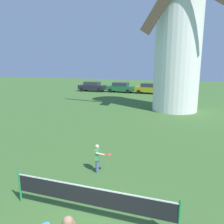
# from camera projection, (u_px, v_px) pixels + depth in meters

# --- Properties ---
(windmill) EXTENTS (9.08, 4.95, 15.89)m
(windmill) POSITION_uv_depth(u_px,v_px,m) (179.00, 29.00, 20.67)
(windmill) COLOR white
(windmill) RESTS_ON ground_plane
(tennis_net) EXTENTS (5.07, 0.06, 1.10)m
(tennis_net) POSITION_uv_depth(u_px,v_px,m) (90.00, 196.00, 6.61)
(tennis_net) COLOR #238E4C
(tennis_net) RESTS_ON ground_plane
(player_far) EXTENTS (0.76, 0.40, 1.21)m
(player_far) POSITION_uv_depth(u_px,v_px,m) (98.00, 156.00, 9.44)
(player_far) COLOR slate
(player_far) RESTS_ON ground_plane
(parked_car_black) EXTENTS (4.45, 1.90, 1.56)m
(parked_car_black) POSITION_uv_depth(u_px,v_px,m) (92.00, 86.00, 37.39)
(parked_car_black) COLOR #1E232D
(parked_car_black) RESTS_ON ground_plane
(parked_car_green) EXTENTS (4.35, 2.08, 1.56)m
(parked_car_green) POSITION_uv_depth(u_px,v_px,m) (121.00, 87.00, 36.02)
(parked_car_green) COLOR #1E6638
(parked_car_green) RESTS_ON ground_plane
(parked_car_mustard) EXTENTS (4.42, 2.14, 1.56)m
(parked_car_mustard) POSITION_uv_depth(u_px,v_px,m) (150.00, 88.00, 34.41)
(parked_car_mustard) COLOR #999919
(parked_car_mustard) RESTS_ON ground_plane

